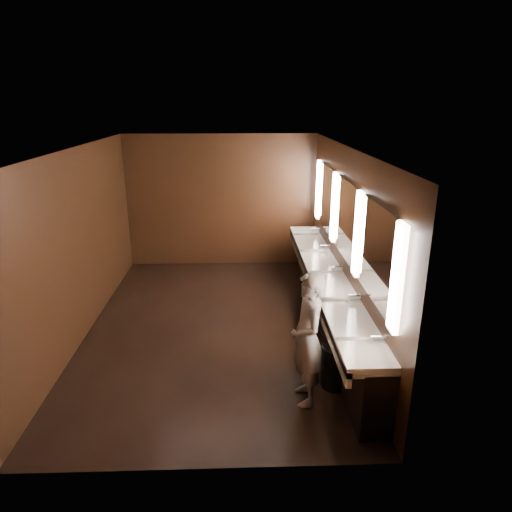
% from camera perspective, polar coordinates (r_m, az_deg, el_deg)
% --- Properties ---
extents(floor, '(6.00, 6.00, 0.00)m').
position_cam_1_polar(floor, '(7.44, -4.96, -8.72)').
color(floor, black).
rests_on(floor, ground).
extents(ceiling, '(4.00, 6.00, 0.02)m').
position_cam_1_polar(ceiling, '(6.63, -5.66, 13.25)').
color(ceiling, '#2D2D2B').
rests_on(ceiling, wall_back).
extents(wall_back, '(4.00, 0.02, 2.80)m').
position_cam_1_polar(wall_back, '(9.81, -4.37, 6.84)').
color(wall_back, black).
rests_on(wall_back, floor).
extents(wall_front, '(4.00, 0.02, 2.80)m').
position_cam_1_polar(wall_front, '(4.15, -7.50, -10.80)').
color(wall_front, black).
rests_on(wall_front, floor).
extents(wall_left, '(0.02, 6.00, 2.80)m').
position_cam_1_polar(wall_left, '(7.30, -21.16, 1.35)').
color(wall_left, black).
rests_on(wall_left, floor).
extents(wall_right, '(0.02, 6.00, 2.80)m').
position_cam_1_polar(wall_right, '(7.08, 11.10, 1.77)').
color(wall_right, black).
rests_on(wall_right, floor).
extents(sink_counter, '(0.55, 5.40, 1.01)m').
position_cam_1_polar(sink_counter, '(7.35, 9.08, -4.99)').
color(sink_counter, black).
rests_on(sink_counter, floor).
extents(mirror_band, '(0.06, 5.03, 1.15)m').
position_cam_1_polar(mirror_band, '(6.98, 11.12, 4.51)').
color(mirror_band, '#FBE0CE').
rests_on(mirror_band, wall_right).
extents(person, '(0.44, 0.63, 1.64)m').
position_cam_1_polar(person, '(5.41, 6.48, -10.28)').
color(person, '#7C9ABA').
rests_on(person, floor).
extents(trash_bin, '(0.46, 0.46, 0.56)m').
position_cam_1_polar(trash_bin, '(5.98, 9.85, -13.39)').
color(trash_bin, black).
rests_on(trash_bin, floor).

